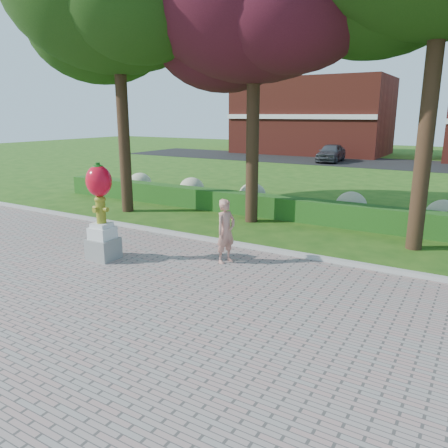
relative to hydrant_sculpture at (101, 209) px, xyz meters
name	(u,v)px	position (x,y,z in m)	size (l,w,h in m)	color
ground	(207,288)	(3.36, -0.19, -1.38)	(100.00, 100.00, 0.00)	#204C13
walkway	(57,377)	(3.36, -4.19, -1.36)	(40.00, 14.00, 0.04)	gray
curb	(265,250)	(3.36, 2.81, -1.31)	(40.00, 0.18, 0.15)	#ADADA5
lawn_hedge	(315,211)	(3.36, 6.81, -0.98)	(24.00, 0.70, 0.80)	#1E4614
hydrangea_row	(339,204)	(3.93, 7.81, -0.83)	(20.10, 1.10, 0.99)	tan
street	(409,165)	(3.36, 27.81, -1.37)	(50.00, 8.00, 0.02)	black
building_left	(312,116)	(-6.64, 33.81, 2.12)	(14.00, 8.00, 7.00)	maroon
tree_mid_left	(253,0)	(1.25, 5.89, 5.92)	(8.25, 7.04, 10.69)	black
hydrant_sculpture	(101,209)	(0.00, 0.00, 0.00)	(0.74, 0.72, 2.53)	gray
woman	(226,231)	(2.89, 1.43, -0.52)	(0.60, 0.39, 1.65)	tan
parked_car	(331,153)	(-2.38, 26.76, -0.64)	(1.70, 4.23, 1.44)	#414349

